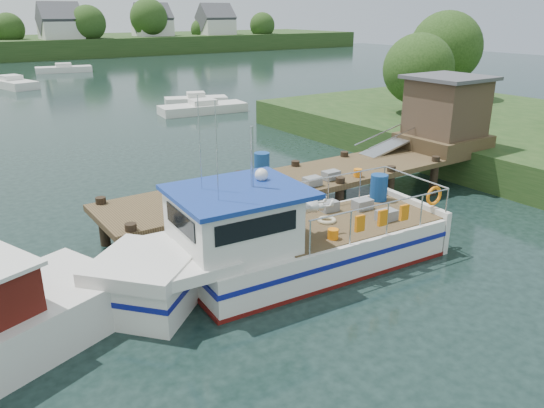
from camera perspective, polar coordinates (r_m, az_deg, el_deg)
ground_plane at (r=18.78m, az=-0.06°, el=-1.84°), size 160.00×160.00×0.00m
dock at (r=22.29m, az=14.01°, el=7.12°), size 16.60×3.00×4.78m
lobster_boat at (r=14.66m, az=0.44°, el=-4.41°), size 10.74×3.70×5.14m
moored_far at (r=70.99m, az=-21.49°, el=13.37°), size 6.72×3.36×1.09m
moored_b at (r=42.76m, az=-8.16°, el=10.95°), size 5.07×3.12×1.06m
moored_c at (r=39.55m, az=-7.44°, el=10.22°), size 6.48×2.84×0.99m
moored_d at (r=58.56m, az=-26.24°, el=11.61°), size 3.99×7.31×1.18m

